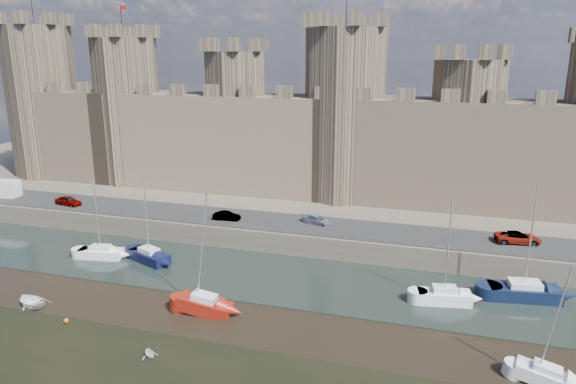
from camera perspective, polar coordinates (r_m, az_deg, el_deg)
name	(u,v)px	position (r m, az deg, el deg)	size (l,w,h in m)	color
water_channel	(277,278)	(53.26, -1.25, -9.48)	(160.00, 12.00, 0.08)	black
quay	(343,184)	(86.00, 6.14, 0.92)	(160.00, 60.00, 2.50)	#4C443A
road	(302,224)	(61.26, 1.62, -3.60)	(160.00, 7.00, 0.10)	black
castle	(325,131)	(72.54, 4.09, 6.73)	(108.50, 11.00, 29.00)	#42382B
car_0	(68,201)	(74.70, -23.21, -0.92)	(1.53, 3.80, 1.29)	gray
car_1	(227,216)	(63.07, -6.83, -2.67)	(1.17, 3.37, 1.11)	gray
car_2	(317,220)	(61.32, 3.29, -3.12)	(1.51, 3.73, 1.08)	gray
car_3	(518,238)	(60.40, 24.18, -4.65)	(2.18, 4.72, 1.31)	gray
sailboat_0	(101,252)	(61.47, -20.11, -6.30)	(5.12, 2.65, 9.12)	white
sailboat_1	(149,255)	(58.70, -15.17, -6.82)	(5.47, 3.73, 10.23)	black
sailboat_2	(444,295)	(49.97, 16.96, -10.93)	(5.03, 2.68, 10.30)	white
sailboat_3	(524,291)	(53.35, 24.74, -9.97)	(6.63, 3.36, 11.11)	black
sailboat_4	(205,304)	(46.93, -9.24, -12.22)	(4.85, 1.96, 11.26)	maroon
sailboat_5	(547,375)	(41.80, 26.81, -17.70)	(4.36, 2.40, 8.89)	white
dinghy_3	(149,353)	(41.89, -15.14, -16.87)	(1.24, 0.76, 1.43)	silver
dinghy_6	(31,301)	(53.30, -26.62, -10.78)	(2.57, 0.74, 3.59)	white
buoy_1	(66,321)	(48.86, -23.43, -12.98)	(0.43, 0.43, 0.43)	#D25A09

